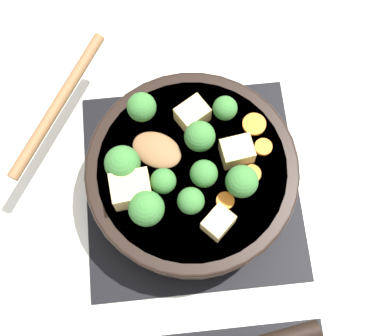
{
  "coord_description": "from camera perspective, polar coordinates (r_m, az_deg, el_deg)",
  "views": [
    {
      "loc": [
        0.02,
        0.22,
        0.76
      ],
      "look_at": [
        0.0,
        0.0,
        0.09
      ],
      "focal_mm": 50.0,
      "sensor_mm": 36.0,
      "label": 1
    }
  ],
  "objects": [
    {
      "name": "broccoli_floret_west_rim",
      "position": [
        0.67,
        -0.13,
        -3.54
      ],
      "size": [
        0.03,
        0.03,
        0.04
      ],
      "color": "#709956",
      "rests_on": "skillet_pan"
    },
    {
      "name": "tofu_cube_west_chunk",
      "position": [
        0.72,
        0.04,
        5.73
      ],
      "size": [
        0.05,
        0.05,
        0.03
      ],
      "primitive_type": "cube",
      "rotation": [
        0.0,
        0.0,
        0.55
      ],
      "color": "#DBB770",
      "rests_on": "skillet_pan"
    },
    {
      "name": "tofu_cube_near_handle",
      "position": [
        0.67,
        2.82,
        -5.84
      ],
      "size": [
        0.05,
        0.05,
        0.03
      ],
      "primitive_type": "cube",
      "rotation": [
        0.0,
        0.0,
        0.75
      ],
      "color": "#DBB770",
      "rests_on": "skillet_pan"
    },
    {
      "name": "broccoli_floret_mid_floret",
      "position": [
        0.69,
        0.83,
        3.38
      ],
      "size": [
        0.04,
        0.04,
        0.05
      ],
      "color": "#709956",
      "rests_on": "skillet_pan"
    },
    {
      "name": "broccoli_floret_north_edge",
      "position": [
        0.68,
        -3.08,
        -1.41
      ],
      "size": [
        0.03,
        0.03,
        0.04
      ],
      "color": "#709956",
      "rests_on": "skillet_pan"
    },
    {
      "name": "carrot_slice_near_center",
      "position": [
        0.7,
        6.34,
        -0.63
      ],
      "size": [
        0.03,
        0.03,
        0.01
      ],
      "primitive_type": "cylinder",
      "color": "orange",
      "rests_on": "skillet_pan"
    },
    {
      "name": "skillet_pan",
      "position": [
        0.73,
        0.06,
        -0.87
      ],
      "size": [
        0.29,
        0.4,
        0.06
      ],
      "color": "black",
      "rests_on": "front_burner_grate"
    },
    {
      "name": "wooden_spoon",
      "position": [
        0.73,
        -9.78,
        4.67
      ],
      "size": [
        0.24,
        0.22,
        0.02
      ],
      "color": "brown",
      "rests_on": "skillet_pan"
    },
    {
      "name": "carrot_slice_orange_thin",
      "position": [
        0.72,
        7.61,
        2.24
      ],
      "size": [
        0.02,
        0.02,
        0.01
      ],
      "primitive_type": "cylinder",
      "color": "orange",
      "rests_on": "skillet_pan"
    },
    {
      "name": "broccoli_floret_east_rim",
      "position": [
        0.68,
        -7.43,
        0.48
      ],
      "size": [
        0.05,
        0.05,
        0.05
      ],
      "color": "#709956",
      "rests_on": "skillet_pan"
    },
    {
      "name": "ground_plane",
      "position": [
        0.79,
        0.0,
        -1.98
      ],
      "size": [
        2.4,
        2.4,
        0.0
      ],
      "primitive_type": "plane",
      "color": "silver"
    },
    {
      "name": "broccoli_floret_center_top",
      "position": [
        0.71,
        3.54,
        6.36
      ],
      "size": [
        0.03,
        0.03,
        0.04
      ],
      "color": "#709956",
      "rests_on": "skillet_pan"
    },
    {
      "name": "broccoli_floret_near_spoon",
      "position": [
        0.67,
        5.34,
        -1.44
      ],
      "size": [
        0.04,
        0.04,
        0.05
      ],
      "color": "#709956",
      "rests_on": "skillet_pan"
    },
    {
      "name": "broccoli_floret_tall_stem",
      "position": [
        0.68,
        1.28,
        -0.63
      ],
      "size": [
        0.04,
        0.04,
        0.04
      ],
      "color": "#709956",
      "rests_on": "skillet_pan"
    },
    {
      "name": "tofu_cube_center_large",
      "position": [
        0.68,
        -6.48,
        -2.28
      ],
      "size": [
        0.05,
        0.04,
        0.04
      ],
      "primitive_type": "cube",
      "rotation": [
        0.0,
        0.0,
        3.24
      ],
      "color": "#DBB770",
      "rests_on": "skillet_pan"
    },
    {
      "name": "carrot_slice_under_broccoli",
      "position": [
        0.69,
        3.56,
        -3.51
      ],
      "size": [
        0.02,
        0.02,
        0.01
      ],
      "primitive_type": "cylinder",
      "color": "orange",
      "rests_on": "skillet_pan"
    },
    {
      "name": "broccoli_floret_small_inner",
      "position": [
        0.71,
        -5.39,
        6.47
      ],
      "size": [
        0.04,
        0.04,
        0.05
      ],
      "color": "#709956",
      "rests_on": "skillet_pan"
    },
    {
      "name": "broccoli_floret_south_cluster",
      "position": [
        0.66,
        -4.88,
        -4.32
      ],
      "size": [
        0.05,
        0.05,
        0.05
      ],
      "color": "#709956",
      "rests_on": "skillet_pan"
    },
    {
      "name": "front_burner_grate",
      "position": [
        0.78,
        0.0,
        -1.73
      ],
      "size": [
        0.31,
        0.31,
        0.03
      ],
      "color": "black",
      "rests_on": "ground_plane"
    },
    {
      "name": "carrot_slice_edge_slice",
      "position": [
        0.73,
        6.65,
        4.65
      ],
      "size": [
        0.03,
        0.03,
        0.01
      ],
      "primitive_type": "cylinder",
      "color": "orange",
      "rests_on": "skillet_pan"
    },
    {
      "name": "tofu_cube_east_chunk",
      "position": [
        0.7,
        4.81,
        1.77
      ],
      "size": [
        0.04,
        0.04,
        0.03
      ],
      "primitive_type": "cube",
      "rotation": [
        0.0,
        0.0,
        0.15
      ],
      "color": "#DBB770",
      "rests_on": "skillet_pan"
    }
  ]
}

